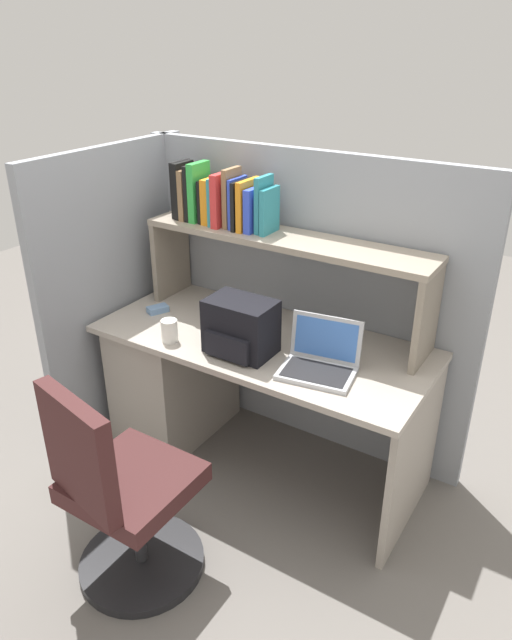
# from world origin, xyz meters

# --- Properties ---
(ground_plane) EXTENTS (8.00, 8.00, 0.00)m
(ground_plane) POSITION_xyz_m (0.00, 0.00, 0.00)
(ground_plane) COLOR slate
(desk) EXTENTS (1.60, 0.70, 0.73)m
(desk) POSITION_xyz_m (-0.39, 0.00, 0.40)
(desk) COLOR #AAA093
(desk) RESTS_ON ground_plane
(cubicle_partition_rear) EXTENTS (1.84, 0.05, 1.55)m
(cubicle_partition_rear) POSITION_xyz_m (0.00, 0.38, 0.78)
(cubicle_partition_rear) COLOR gray
(cubicle_partition_rear) RESTS_ON ground_plane
(cubicle_partition_left) EXTENTS (0.05, 1.06, 1.55)m
(cubicle_partition_left) POSITION_xyz_m (-0.85, -0.05, 0.78)
(cubicle_partition_left) COLOR gray
(cubicle_partition_left) RESTS_ON ground_plane
(overhead_hutch) EXTENTS (1.44, 0.28, 0.45)m
(overhead_hutch) POSITION_xyz_m (0.00, 0.20, 1.08)
(overhead_hutch) COLOR gray
(overhead_hutch) RESTS_ON desk
(reference_books_on_shelf) EXTENTS (0.55, 0.19, 0.29)m
(reference_books_on_shelf) POSITION_xyz_m (-0.36, 0.20, 1.30)
(reference_books_on_shelf) COLOR black
(reference_books_on_shelf) RESTS_ON overhead_hutch
(laptop) EXTENTS (0.35, 0.29, 0.22)m
(laptop) POSITION_xyz_m (0.36, -0.11, 0.78)
(laptop) COLOR #B7BABF
(laptop) RESTS_ON desk
(backpack) EXTENTS (0.30, 0.23, 0.25)m
(backpack) POSITION_xyz_m (-0.02, -0.15, 0.85)
(backpack) COLOR black
(backpack) RESTS_ON desk
(computer_mouse) EXTENTS (0.10, 0.12, 0.03)m
(computer_mouse) POSITION_xyz_m (-0.61, -0.04, 0.75)
(computer_mouse) COLOR #7299C6
(computer_mouse) RESTS_ON desk
(paper_cup) EXTENTS (0.08, 0.08, 0.11)m
(paper_cup) POSITION_xyz_m (-0.35, -0.25, 0.78)
(paper_cup) COLOR white
(paper_cup) RESTS_ON desk
(office_chair) EXTENTS (0.52, 0.53, 0.93)m
(office_chair) POSITION_xyz_m (-0.08, -0.89, 0.39)
(office_chair) COLOR black
(office_chair) RESTS_ON ground_plane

